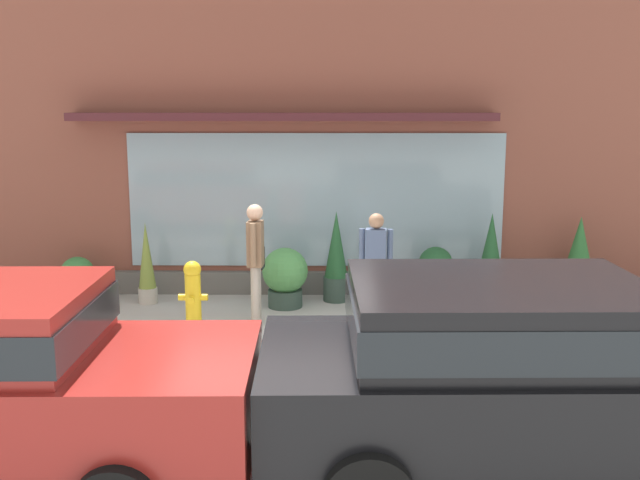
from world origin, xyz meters
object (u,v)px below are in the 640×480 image
Objects in this scene: parked_car_black at (513,365)px; potted_plant_corner_tall at (579,261)px; pedestrian_passerby at (376,262)px; potted_plant_window_left at (336,258)px; potted_plant_low_front at (78,278)px; fire_hydrant at (193,295)px; potted_plant_doorstep at (147,264)px; potted_plant_window_right at (435,273)px; pedestrian_with_handbag at (256,256)px; potted_plant_by_entrance at (285,276)px; potted_plant_window_center at (491,260)px.

parked_car_black is 3.22× the size of potted_plant_corner_tall.
pedestrian_passerby reaches higher than potted_plant_window_left.
potted_plant_window_left is at bearing 0.87° from potted_plant_low_front.
pedestrian_passerby is at bearing 5.25° from fire_hydrant.
potted_plant_window_right is (4.36, 0.09, -0.15)m from potted_plant_doorstep.
pedestrian_with_handbag reaches higher than fire_hydrant.
potted_plant_window_left is at bearing 25.15° from potted_plant_by_entrance.
potted_plant_corner_tall is at bearing 1.81° from potted_plant_window_center.
fire_hydrant is 1.62m from potted_plant_doorstep.
potted_plant_by_entrance is 3.12m from potted_plant_window_center.
potted_plant_window_left reaches higher than potted_plant_by_entrance.
potted_plant_corner_tall is 1.48× the size of potted_plant_by_entrance.
pedestrian_with_handbag is 2.89m from potted_plant_window_right.
potted_plant_window_center is (0.98, 5.27, -0.25)m from parked_car_black.
potted_plant_by_entrance reaches higher than potted_plant_low_front.
potted_plant_window_right is (2.60, 1.15, -0.50)m from pedestrian_with_handbag.
potted_plant_doorstep is (-1.75, 1.05, -0.36)m from pedestrian_with_handbag.
pedestrian_with_handbag is at bearing -175.32° from pedestrian_passerby.
parked_car_black is at bearing -49.38° from fire_hydrant.
pedestrian_passerby is 1.24× the size of potted_plant_doorstep.
parked_car_black reaches higher than potted_plant_by_entrance.
potted_plant_window_center reaches higher than fire_hydrant.
potted_plant_window_left reaches higher than potted_plant_window_center.
pedestrian_passerby reaches higher than potted_plant_window_right.
potted_plant_doorstep is 1.45× the size of potted_plant_window_right.
potted_plant_window_center is at bearing 40.12° from pedestrian_passerby.
potted_plant_window_right is 0.63× the size of potted_plant_window_center.
pedestrian_with_handbag is 1.62m from pedestrian_passerby.
parked_car_black is 4.93× the size of potted_plant_window_right.
potted_plant_window_center is 0.99× the size of potted_plant_window_left.
potted_plant_corner_tall is 0.96× the size of potted_plant_window_center.
parked_car_black is at bearing -50.64° from potted_plant_doorstep.
potted_plant_window_center reaches higher than potted_plant_window_right.
pedestrian_with_handbag is at bearing -165.56° from potted_plant_corner_tall.
potted_plant_doorstep reaches higher than potted_plant_by_entrance.
potted_plant_by_entrance is at bearing -174.14° from potted_plant_window_center.
fire_hydrant is 0.99m from pedestrian_with_handbag.
potted_plant_corner_tall is 4.46m from potted_plant_by_entrance.
potted_plant_low_front is 0.80× the size of potted_plant_window_right.
potted_plant_doorstep is 1.40× the size of potted_plant_by_entrance.
potted_plant_window_left reaches higher than potted_plant_window_right.
pedestrian_with_handbag is 1.05m from potted_plant_by_entrance.
pedestrian_with_handbag is 3.14m from potted_plant_low_front.
potted_plant_corner_tall reaches higher than potted_plant_window_right.
parked_car_black is (0.84, -4.04, 0.02)m from pedestrian_passerby.
potted_plant_window_center is (0.84, 0.04, 0.20)m from potted_plant_window_right.
potted_plant_window_center is at bearing -178.19° from potted_plant_corner_tall.
fire_hydrant is 0.68× the size of potted_plant_window_center.
potted_plant_window_center is (4.26, 1.45, 0.19)m from fire_hydrant.
potted_plant_window_left is (-2.34, 0.04, 0.01)m from potted_plant_window_center.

